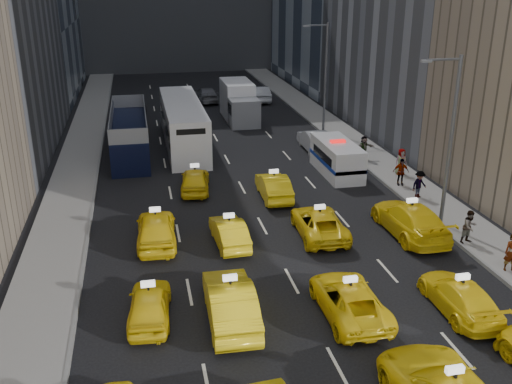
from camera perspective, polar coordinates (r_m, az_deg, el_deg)
sidewalk_west at (r=40.45m, az=-17.56°, el=1.90°), size 3.00×90.00×0.15m
sidewalk_east at (r=43.47m, az=11.11°, el=3.80°), size 3.00×90.00×0.15m
curb_west at (r=40.31m, az=-15.51°, el=2.08°), size 0.15×90.00×0.18m
curb_east at (r=42.94m, az=9.32°, el=3.72°), size 0.15×90.00×0.18m
streetlight_near at (r=30.43m, az=18.74°, el=5.20°), size 2.15×0.22×9.00m
streetlight_far at (r=48.31m, az=6.84°, el=11.65°), size 2.15×0.22×9.00m
taxi_8 at (r=22.82m, az=-10.60°, el=-10.97°), size 1.94×4.09×1.35m
taxi_9 at (r=22.33m, az=-2.58°, el=-10.90°), size 1.89×5.08×1.66m
taxi_10 at (r=23.05m, az=9.29°, el=-10.53°), size 2.25×4.84×1.34m
taxi_11 at (r=24.34m, az=19.72°, el=-9.80°), size 1.97×4.61×1.33m
taxi_12 at (r=28.73m, az=-9.95°, el=-3.63°), size 2.08×4.82×1.62m
taxi_13 at (r=28.33m, az=-2.69°, el=-4.01°), size 1.60×4.09×1.33m
taxi_14 at (r=29.42m, az=6.34°, el=-3.11°), size 2.50×4.99×1.35m
taxi_15 at (r=30.33m, az=15.16°, el=-2.66°), size 2.39×5.76×1.67m
taxi_16 at (r=35.39m, az=-6.10°, el=1.21°), size 2.26×4.43×1.44m
taxi_17 at (r=34.11m, az=1.78°, el=0.57°), size 1.67×4.48×1.46m
nypd_van at (r=38.60m, az=8.09°, el=3.34°), size 2.73×5.67×2.34m
double_decker at (r=43.50m, az=-12.53°, el=5.83°), size 4.01×11.52×3.28m
city_bus at (r=44.93m, az=-7.32°, el=6.75°), size 2.86×13.35×3.44m
box_truck at (r=52.80m, az=-1.72°, el=9.00°), size 3.12×7.62×3.40m
misc_car_0 at (r=43.83m, az=5.88°, el=5.18°), size 1.72×4.72×1.54m
misc_car_1 at (r=54.17m, az=-12.52°, el=7.85°), size 3.32×5.93×1.56m
misc_car_2 at (r=60.98m, az=-4.96°, el=9.66°), size 2.17×5.15×1.48m
misc_car_3 at (r=57.92m, az=-8.07°, el=8.97°), size 2.11×4.68×1.56m
misc_car_4 at (r=60.98m, az=0.39°, el=9.79°), size 1.85×4.89×1.59m
pedestrian_0 at (r=27.88m, az=24.21°, el=-5.57°), size 0.74×0.59×1.76m
pedestrian_1 at (r=29.95m, az=20.59°, el=-3.27°), size 0.92×0.65×1.70m
pedestrian_2 at (r=35.08m, az=16.02°, el=0.74°), size 1.15×0.79×1.65m
pedestrian_3 at (r=36.89m, az=14.28°, el=1.97°), size 1.07×0.60×1.73m
pedestrian_4 at (r=38.87m, az=14.30°, el=2.96°), size 0.92×0.58×1.76m
pedestrian_5 at (r=41.53m, az=10.73°, el=4.37°), size 1.66×0.90×1.72m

